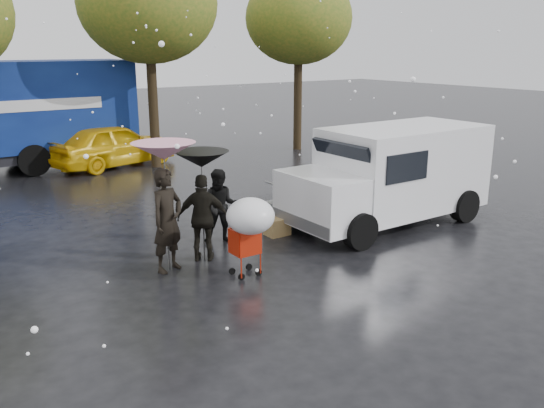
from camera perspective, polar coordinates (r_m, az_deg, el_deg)
ground at (r=10.33m, az=-1.50°, el=-7.20°), size 90.00×90.00×0.00m
person_pink at (r=10.47m, az=-10.34°, el=-1.61°), size 0.81×0.68×1.90m
person_middle at (r=11.86m, az=-5.09°, el=-0.25°), size 0.95×0.90×1.56m
person_black at (r=10.91m, az=-6.83°, el=-1.39°), size 1.04×0.89×1.68m
umbrella_pink at (r=10.18m, az=-10.68°, el=5.16°), size 1.12×1.12×2.36m
umbrella_black at (r=10.64m, az=-7.02°, el=4.41°), size 1.03×1.03×2.11m
vendor_cart at (r=13.07m, az=3.24°, el=1.03°), size 1.52×0.80×1.27m
shopping_cart at (r=9.92m, az=-2.24°, el=-1.63°), size 0.84×0.84×1.46m
white_van at (r=13.38m, az=11.73°, el=2.97°), size 4.91×2.18×2.20m
blue_truck at (r=20.45m, az=-24.53°, el=7.85°), size 8.30×2.60×3.50m
box_ground_near at (r=13.00m, az=8.57°, el=-1.59°), size 0.52×0.45×0.41m
box_ground_far at (r=12.46m, az=0.51°, el=-2.24°), size 0.49×0.38×0.38m
yellow_taxi at (r=20.23m, az=-15.47°, el=5.68°), size 4.61×2.71×1.47m
tree_row at (r=18.62m, az=-21.01°, el=17.71°), size 21.60×4.40×7.12m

